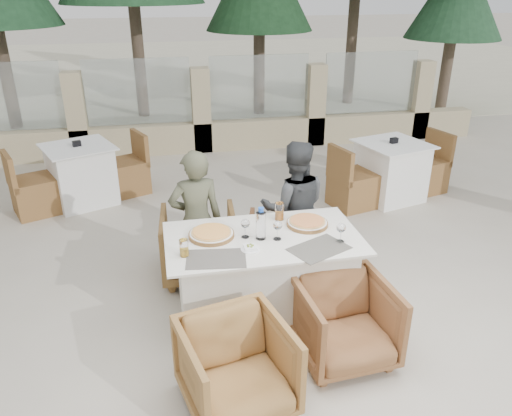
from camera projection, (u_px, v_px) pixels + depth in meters
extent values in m
plane|color=#BFB5A3|center=(261.00, 315.00, 4.39)|extent=(80.00, 80.00, 0.00)
cube|color=beige|center=(174.00, 68.00, 16.86)|extent=(30.00, 16.00, 0.01)
cone|color=#214B2C|center=(456.00, 4.00, 10.25)|extent=(1.98, 1.98, 4.50)
cube|color=#5D5850|center=(216.00, 259.00, 3.77)|extent=(0.49, 0.36, 0.00)
cube|color=#5C584F|center=(319.00, 249.00, 3.91)|extent=(0.53, 0.46, 0.00)
cylinder|color=orange|center=(211.00, 234.00, 4.09)|extent=(0.50, 0.50, 0.05)
cylinder|color=#CB431B|center=(307.00, 223.00, 4.28)|extent=(0.39, 0.39, 0.05)
cylinder|color=#A0B7D3|center=(261.00, 223.00, 4.01)|extent=(0.10, 0.10, 0.28)
cylinder|color=yellow|center=(184.00, 248.00, 3.78)|extent=(0.08, 0.08, 0.14)
cylinder|color=orange|center=(279.00, 211.00, 4.36)|extent=(0.09, 0.09, 0.16)
imported|color=brown|center=(199.00, 244.00, 4.89)|extent=(0.77, 0.79, 0.67)
imported|color=brown|center=(281.00, 246.00, 4.92)|extent=(0.79, 0.80, 0.60)
imported|color=olive|center=(237.00, 368.00, 3.34)|extent=(0.83, 0.85, 0.65)
imported|color=brown|center=(345.00, 322.00, 3.79)|extent=(0.74, 0.76, 0.65)
imported|color=#4E503A|center=(196.00, 221.00, 4.58)|extent=(0.52, 0.37, 1.35)
imported|color=#3B3E40|center=(294.00, 208.00, 4.82)|extent=(0.73, 0.61, 1.35)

